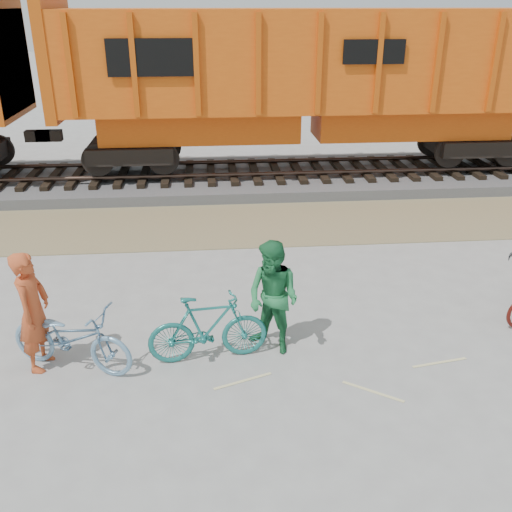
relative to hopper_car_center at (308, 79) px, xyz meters
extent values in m
plane|color=#9E9E99|center=(-1.51, -9.00, -3.01)|extent=(120.00, 120.00, 0.00)
cube|color=#887B54|center=(-1.51, -3.50, -3.00)|extent=(120.00, 3.00, 0.02)
cube|color=slate|center=(-1.51, 0.00, -2.86)|extent=(120.00, 4.00, 0.30)
cube|color=black|center=(-8.01, 0.00, -2.65)|extent=(0.22, 2.60, 0.12)
cube|color=black|center=(-1.51, 0.00, -2.65)|extent=(0.22, 2.60, 0.12)
cube|color=black|center=(4.99, 0.00, -2.65)|extent=(0.22, 2.60, 0.12)
cylinder|color=#382821|center=(-1.51, -0.72, -2.53)|extent=(120.00, 0.12, 0.12)
cylinder|color=#382821|center=(-1.51, 0.72, -2.53)|extent=(120.00, 0.12, 0.12)
cube|color=#B5460B|center=(-8.15, 0.00, 0.63)|extent=(0.30, 3.06, 3.10)
cube|color=black|center=(0.00, 0.00, -2.07)|extent=(11.20, 2.20, 0.80)
cube|color=#D4550E|center=(0.00, 0.00, -1.22)|extent=(11.76, 1.65, 0.90)
cube|color=#D4550E|center=(0.00, 0.00, 0.53)|extent=(14.00, 3.00, 2.60)
cube|color=#B5460B|center=(-6.85, 0.00, 0.63)|extent=(0.30, 3.06, 3.10)
cube|color=black|center=(-4.20, -1.58, 0.73)|extent=(2.20, 0.04, 0.90)
imported|color=#6B96B7|center=(-4.99, -9.23, -2.49)|extent=(2.07, 1.36, 1.03)
imported|color=#1E716B|center=(-2.99, -9.18, -2.46)|extent=(1.85, 0.70, 1.08)
imported|color=#BB4822|center=(-5.49, -9.13, -2.08)|extent=(0.53, 0.73, 1.85)
imported|color=#21703D|center=(-1.99, -8.98, -2.11)|extent=(1.11, 1.09, 1.80)
camera|label=1|loc=(-2.91, -16.55, 1.99)|focal=40.00mm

